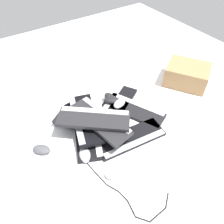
{
  "coord_description": "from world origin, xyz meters",
  "views": [
    {
      "loc": [
        0.86,
        -0.53,
        1.11
      ],
      "look_at": [
        0.02,
        0.04,
        0.07
      ],
      "focal_mm": 35.0,
      "sensor_mm": 36.0,
      "label": 1
    }
  ],
  "objects_px": {
    "keyboard_3": "(91,118)",
    "keyboard_6": "(85,119)",
    "mouse_0": "(42,150)",
    "mouse_7": "(85,155)",
    "keyboard_7": "(99,120)",
    "mouse_4": "(89,126)",
    "mouse_2": "(114,172)",
    "mouse_5": "(91,129)",
    "keyboard_5": "(88,123)",
    "keyboard_8": "(94,119)",
    "mouse_1": "(110,97)",
    "mouse_3": "(112,100)",
    "mouse_6": "(119,103)",
    "keyboard_2": "(116,105)",
    "cardboard_box": "(187,75)",
    "keyboard_0": "(131,138)",
    "keyboard_4": "(88,132)",
    "keyboard_1": "(134,110)"
  },
  "relations": [
    {
      "from": "keyboard_2",
      "to": "mouse_6",
      "type": "bearing_deg",
      "value": 14.37
    },
    {
      "from": "mouse_2",
      "to": "mouse_7",
      "type": "xyz_separation_m",
      "value": [
        -0.19,
        -0.08,
        0.0
      ]
    },
    {
      "from": "keyboard_5",
      "to": "keyboard_6",
      "type": "distance_m",
      "value": 0.04
    },
    {
      "from": "keyboard_7",
      "to": "mouse_4",
      "type": "height_order",
      "value": "keyboard_7"
    },
    {
      "from": "keyboard_3",
      "to": "mouse_0",
      "type": "distance_m",
      "value": 0.38
    },
    {
      "from": "mouse_1",
      "to": "mouse_4",
      "type": "bearing_deg",
      "value": 124.38
    },
    {
      "from": "mouse_3",
      "to": "mouse_5",
      "type": "height_order",
      "value": "same"
    },
    {
      "from": "keyboard_0",
      "to": "keyboard_2",
      "type": "bearing_deg",
      "value": 162.03
    },
    {
      "from": "keyboard_0",
      "to": "mouse_0",
      "type": "xyz_separation_m",
      "value": [
        -0.23,
        -0.5,
        0.01
      ]
    },
    {
      "from": "keyboard_7",
      "to": "keyboard_4",
      "type": "bearing_deg",
      "value": -108.9
    },
    {
      "from": "keyboard_4",
      "to": "keyboard_2",
      "type": "bearing_deg",
      "value": 108.57
    },
    {
      "from": "mouse_6",
      "to": "mouse_3",
      "type": "bearing_deg",
      "value": 91.51
    },
    {
      "from": "mouse_0",
      "to": "mouse_3",
      "type": "bearing_deg",
      "value": -121.64
    },
    {
      "from": "mouse_0",
      "to": "mouse_7",
      "type": "height_order",
      "value": "same"
    },
    {
      "from": "keyboard_8",
      "to": "mouse_4",
      "type": "height_order",
      "value": "keyboard_8"
    },
    {
      "from": "keyboard_3",
      "to": "keyboard_6",
      "type": "distance_m",
      "value": 0.09
    },
    {
      "from": "mouse_1",
      "to": "mouse_3",
      "type": "relative_size",
      "value": 1.0
    },
    {
      "from": "keyboard_1",
      "to": "mouse_4",
      "type": "relative_size",
      "value": 4.2
    },
    {
      "from": "keyboard_3",
      "to": "mouse_4",
      "type": "xyz_separation_m",
      "value": [
        0.08,
        -0.06,
        0.04
      ]
    },
    {
      "from": "keyboard_6",
      "to": "mouse_7",
      "type": "xyz_separation_m",
      "value": [
        0.21,
        -0.12,
        -0.05
      ]
    },
    {
      "from": "mouse_1",
      "to": "cardboard_box",
      "type": "height_order",
      "value": "cardboard_box"
    },
    {
      "from": "mouse_2",
      "to": "keyboard_5",
      "type": "bearing_deg",
      "value": -93.1
    },
    {
      "from": "keyboard_4",
      "to": "mouse_1",
      "type": "relative_size",
      "value": 4.21
    },
    {
      "from": "mouse_7",
      "to": "cardboard_box",
      "type": "height_order",
      "value": "cardboard_box"
    },
    {
      "from": "keyboard_8",
      "to": "mouse_4",
      "type": "distance_m",
      "value": 0.09
    },
    {
      "from": "keyboard_7",
      "to": "mouse_0",
      "type": "relative_size",
      "value": 4.18
    },
    {
      "from": "keyboard_7",
      "to": "mouse_6",
      "type": "bearing_deg",
      "value": 113.92
    },
    {
      "from": "keyboard_3",
      "to": "mouse_6",
      "type": "bearing_deg",
      "value": 84.23
    },
    {
      "from": "mouse_5",
      "to": "mouse_6",
      "type": "relative_size",
      "value": 1.0
    },
    {
      "from": "keyboard_7",
      "to": "mouse_3",
      "type": "distance_m",
      "value": 0.26
    },
    {
      "from": "mouse_0",
      "to": "cardboard_box",
      "type": "height_order",
      "value": "cardboard_box"
    },
    {
      "from": "keyboard_0",
      "to": "keyboard_4",
      "type": "xyz_separation_m",
      "value": [
        -0.2,
        -0.2,
        0.0
      ]
    },
    {
      "from": "keyboard_7",
      "to": "mouse_0",
      "type": "distance_m",
      "value": 0.39
    },
    {
      "from": "keyboard_3",
      "to": "mouse_7",
      "type": "relative_size",
      "value": 4.13
    },
    {
      "from": "mouse_0",
      "to": "keyboard_6",
      "type": "bearing_deg",
      "value": -125.99
    },
    {
      "from": "keyboard_8",
      "to": "mouse_5",
      "type": "height_order",
      "value": "keyboard_8"
    },
    {
      "from": "mouse_6",
      "to": "mouse_2",
      "type": "bearing_deg",
      "value": -151.05
    },
    {
      "from": "keyboard_5",
      "to": "keyboard_8",
      "type": "height_order",
      "value": "keyboard_8"
    },
    {
      "from": "keyboard_2",
      "to": "keyboard_6",
      "type": "height_order",
      "value": "keyboard_6"
    },
    {
      "from": "keyboard_2",
      "to": "keyboard_4",
      "type": "relative_size",
      "value": 0.98
    },
    {
      "from": "keyboard_0",
      "to": "mouse_3",
      "type": "height_order",
      "value": "mouse_3"
    },
    {
      "from": "keyboard_2",
      "to": "mouse_2",
      "type": "relative_size",
      "value": 4.14
    },
    {
      "from": "keyboard_2",
      "to": "keyboard_8",
      "type": "bearing_deg",
      "value": -64.68
    },
    {
      "from": "mouse_1",
      "to": "cardboard_box",
      "type": "distance_m",
      "value": 0.66
    },
    {
      "from": "mouse_1",
      "to": "mouse_2",
      "type": "relative_size",
      "value": 1.0
    },
    {
      "from": "mouse_2",
      "to": "mouse_5",
      "type": "relative_size",
      "value": 1.0
    },
    {
      "from": "mouse_2",
      "to": "mouse_7",
      "type": "bearing_deg",
      "value": -63.02
    },
    {
      "from": "keyboard_2",
      "to": "mouse_5",
      "type": "bearing_deg",
      "value": -67.19
    },
    {
      "from": "mouse_4",
      "to": "keyboard_8",
      "type": "bearing_deg",
      "value": -97.64
    },
    {
      "from": "keyboard_3",
      "to": "keyboard_4",
      "type": "xyz_separation_m",
      "value": [
        0.1,
        -0.08,
        0.0
      ]
    }
  ]
}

